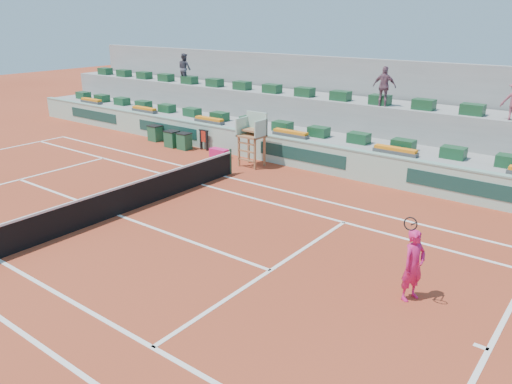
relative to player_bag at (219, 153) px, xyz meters
The scene contains 19 objects.
ground 7.90m from the player_bag, 74.35° to the right, with size 90.00×90.00×0.00m, color maroon.
seating_tier_lower 3.78m from the player_bag, 55.44° to the left, with size 36.00×4.00×1.20m, color #999996.
seating_tier_upper 5.27m from the player_bag, 65.58° to the left, with size 36.00×2.40×2.60m, color #999996.
stadium_back_wall 6.94m from the player_bag, 71.30° to the left, with size 36.00×0.40×4.40m, color #999996.
player_bag is the anchor object (origin of this frame).
spectator_left 8.10m from the player_bag, 146.70° to the left, with size 0.84×0.65×1.73m, color #494753.
spectator_mid 8.13m from the player_bag, 30.83° to the left, with size 1.02×0.42×1.74m, color #7C5364.
court_lines 7.90m from the player_bag, 74.35° to the right, with size 23.89×11.09×0.01m.
tennis_net 7.91m from the player_bag, 74.35° to the right, with size 0.10×11.97×1.10m.
advertising_hoarding 2.37m from the player_bag, 22.46° to the left, with size 36.00×0.34×1.26m.
umpire_chair 2.52m from the player_bag, ahead, with size 1.10×0.90×2.40m.
seat_row_lower 3.29m from the player_bag, 45.83° to the left, with size 32.90×0.60×0.44m.
seat_row_upper 5.30m from the player_bag, 62.50° to the left, with size 32.90×0.60×0.44m.
flower_planters 1.90m from the player_bag, 65.65° to the left, with size 26.80×0.36×0.28m.
drink_cooler_a 2.42m from the player_bag, behind, with size 0.65×0.56×0.84m.
drink_cooler_b 3.27m from the player_bag, behind, with size 0.68×0.59×0.84m.
drink_cooler_c 4.97m from the player_bag, behind, with size 0.68×0.59×0.84m.
towel_rack 1.67m from the player_bag, 159.28° to the left, with size 0.60×0.10×1.03m.
tennis_player 13.75m from the player_bag, 29.14° to the right, with size 0.63×0.94×2.28m.
Camera 1 is at (13.28, -9.60, 6.42)m, focal length 35.00 mm.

